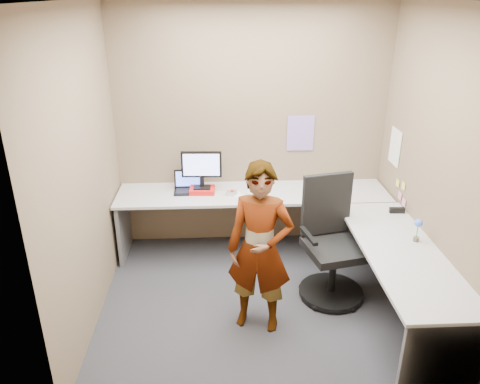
{
  "coord_description": "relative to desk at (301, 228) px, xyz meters",
  "views": [
    {
      "loc": [
        -0.37,
        -3.71,
        2.77
      ],
      "look_at": [
        -0.18,
        0.25,
        1.05
      ],
      "focal_mm": 35.0,
      "sensor_mm": 36.0,
      "label": 1
    }
  ],
  "objects": [
    {
      "name": "calendar_white",
      "position": [
        1.05,
        0.51,
        0.66
      ],
      "size": [
        0.01,
        0.28,
        0.38
      ],
      "primitive_type": "cube",
      "color": "white",
      "rests_on": "wall_right"
    },
    {
      "name": "origami",
      "position": [
        -0.61,
        0.51,
        0.17
      ],
      "size": [
        0.1,
        0.1,
        0.06
      ],
      "primitive_type": "cone",
      "color": "white",
      "rests_on": "desk"
    },
    {
      "name": "wall_left",
      "position": [
        -1.94,
        -0.39,
        0.76
      ],
      "size": [
        0.0,
        2.7,
        2.7
      ],
      "primitive_type": "plane",
      "rotation": [
        1.57,
        0.0,
        1.57
      ],
      "color": "brown",
      "rests_on": "ground"
    },
    {
      "name": "stapler",
      "position": [
        0.96,
        0.01,
        0.17
      ],
      "size": [
        0.15,
        0.05,
        0.05
      ],
      "primitive_type": "cube",
      "rotation": [
        0.0,
        0.0,
        -0.05
      ],
      "color": "black",
      "rests_on": "desk"
    },
    {
      "name": "person",
      "position": [
        -0.47,
        -0.7,
        0.18
      ],
      "size": [
        0.64,
        0.5,
        1.53
      ],
      "primitive_type": "imported",
      "rotation": [
        0.0,
        0.0,
        -0.27
      ],
      "color": "#999399",
      "rests_on": "ground"
    },
    {
      "name": "ceiling",
      "position": [
        -0.44,
        -0.39,
        2.11
      ],
      "size": [
        3.0,
        3.0,
        0.0
      ],
      "primitive_type": "plane",
      "rotation": [
        3.14,
        0.0,
        0.0
      ],
      "color": "white",
      "rests_on": "wall_back"
    },
    {
      "name": "sticky_note_a",
      "position": [
        1.05,
        0.16,
        0.36
      ],
      "size": [
        0.01,
        0.07,
        0.07
      ],
      "primitive_type": "cube",
      "color": "#F2E059",
      "rests_on": "wall_right"
    },
    {
      "name": "desk",
      "position": [
        0.0,
        0.0,
        0.0
      ],
      "size": [
        2.98,
        2.58,
        0.73
      ],
      "color": "#AAAAAA",
      "rests_on": "ground"
    },
    {
      "name": "sticky_note_b",
      "position": [
        1.05,
        0.21,
        0.23
      ],
      "size": [
        0.01,
        0.07,
        0.07
      ],
      "primitive_type": "cube",
      "color": "pink",
      "rests_on": "wall_right"
    },
    {
      "name": "office_chair",
      "position": [
        0.26,
        -0.26,
        -0.11
      ],
      "size": [
        0.66,
        0.63,
        1.17
      ],
      "rotation": [
        0.0,
        0.0,
        0.22
      ],
      "color": "black",
      "rests_on": "ground"
    },
    {
      "name": "wall_back",
      "position": [
        -0.44,
        0.91,
        0.76
      ],
      "size": [
        3.0,
        0.0,
        3.0
      ],
      "primitive_type": "plane",
      "rotation": [
        1.57,
        0.0,
        0.0
      ],
      "color": "brown",
      "rests_on": "ground"
    },
    {
      "name": "flower",
      "position": [
        0.92,
        -0.57,
        0.28
      ],
      "size": [
        0.07,
        0.07,
        0.22
      ],
      "color": "brown",
      "rests_on": "desk"
    },
    {
      "name": "calendar_purple",
      "position": [
        0.11,
        0.9,
        0.71
      ],
      "size": [
        0.3,
        0.01,
        0.4
      ],
      "primitive_type": "cube",
      "color": "#846BB7",
      "rests_on": "wall_back"
    },
    {
      "name": "paper_ream",
      "position": [
        -0.99,
        0.61,
        0.17
      ],
      "size": [
        0.28,
        0.21,
        0.05
      ],
      "primitive_type": "cube",
      "rotation": [
        0.0,
        0.0,
        -0.04
      ],
      "color": "red",
      "rests_on": "desk"
    },
    {
      "name": "sticky_note_d",
      "position": [
        1.05,
        0.31,
        0.33
      ],
      "size": [
        0.01,
        0.07,
        0.07
      ],
      "primitive_type": "cube",
      "color": "#F2E059",
      "rests_on": "wall_right"
    },
    {
      "name": "trackball_mouse",
      "position": [
        -0.67,
        0.53,
        0.17
      ],
      "size": [
        0.12,
        0.08,
        0.07
      ],
      "color": "#B7B7BC",
      "rests_on": "desk"
    },
    {
      "name": "wall_right",
      "position": [
        1.06,
        -0.39,
        0.76
      ],
      "size": [
        0.0,
        2.7,
        2.7
      ],
      "primitive_type": "plane",
      "rotation": [
        1.57,
        0.0,
        -1.57
      ],
      "color": "brown",
      "rests_on": "ground"
    },
    {
      "name": "sticky_note_c",
      "position": [
        1.05,
        0.09,
        0.21
      ],
      "size": [
        0.01,
        0.07,
        0.07
      ],
      "primitive_type": "cube",
      "color": "pink",
      "rests_on": "wall_right"
    },
    {
      "name": "ground",
      "position": [
        -0.44,
        -0.39,
        -0.59
      ],
      "size": [
        3.0,
        3.0,
        0.0
      ],
      "primitive_type": "plane",
      "color": "#28282D",
      "rests_on": "ground"
    },
    {
      "name": "monitor",
      "position": [
        -0.99,
        0.63,
        0.44
      ],
      "size": [
        0.43,
        0.13,
        0.41
      ],
      "rotation": [
        0.0,
        0.0,
        -0.04
      ],
      "color": "black",
      "rests_on": "paper_ream"
    },
    {
      "name": "laptop",
      "position": [
        -1.15,
        0.68,
        0.2
      ],
      "size": [
        0.31,
        0.26,
        0.22
      ],
      "rotation": [
        0.0,
        0.0,
        0.03
      ],
      "color": "black",
      "rests_on": "desk"
    }
  ]
}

